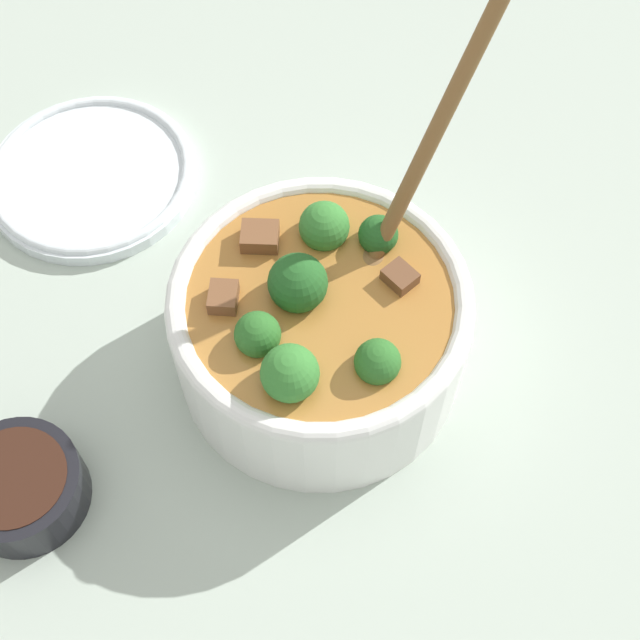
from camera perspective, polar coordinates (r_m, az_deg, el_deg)
The scene contains 4 objects.
ground_plane at distance 0.73m, azimuth 0.00°, elevation -2.63°, with size 4.00×4.00×0.00m, color #ADBCAD.
stew_bowl at distance 0.68m, azimuth 0.01°, elevation -0.27°, with size 0.27×0.23×0.30m.
condiment_bowl at distance 0.69m, azimuth -18.66°, elevation -10.05°, with size 0.09×0.09×0.04m.
empty_plate at distance 0.85m, azimuth -14.41°, elevation 8.98°, with size 0.19×0.19×0.02m.
Camera 1 is at (0.33, 0.10, 0.64)m, focal length 50.00 mm.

